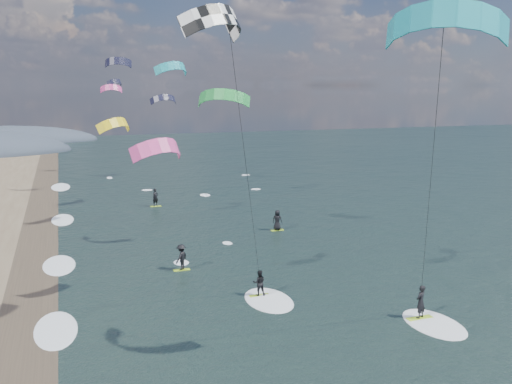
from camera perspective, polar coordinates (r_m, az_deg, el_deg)
name	(u,v)px	position (r m, az deg, el deg)	size (l,w,h in m)	color
wet_sand_strip	(20,383)	(26.65, -22.55, -17.20)	(3.00, 240.00, 0.00)	#382D23
kitesurfer_near_a	(441,90)	(23.60, 18.02, 9.72)	(7.90, 9.44, 15.60)	#A6D525
kitesurfer_near_b	(243,128)	(26.91, -1.31, 6.41)	(6.89, 8.93, 15.89)	#A6D525
far_kitesurfers	(207,229)	(45.18, -4.94, -3.75)	(10.96, 21.79, 1.84)	#A6D525
bg_kite_field	(149,90)	(60.04, -10.68, 10.02)	(11.68, 74.72, 6.87)	black
shoreline_surf	(52,332)	(30.88, -19.75, -13.07)	(2.40, 79.40, 0.11)	white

